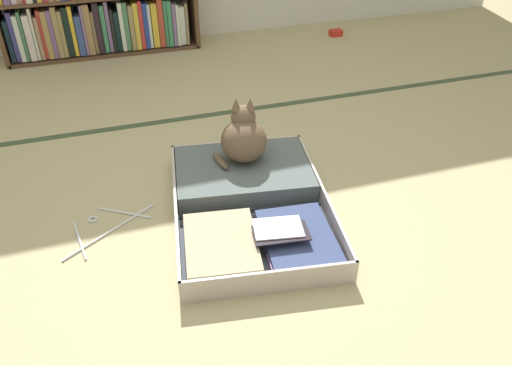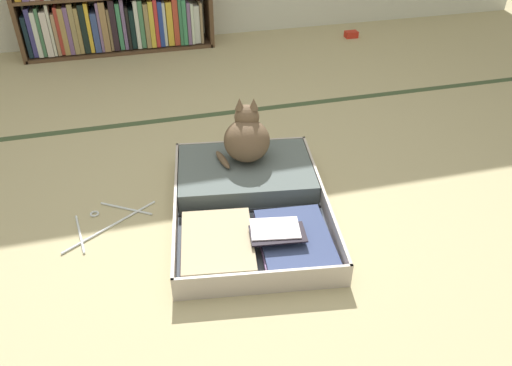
% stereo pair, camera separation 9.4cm
% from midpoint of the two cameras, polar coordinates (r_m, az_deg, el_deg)
% --- Properties ---
extents(ground_plane, '(10.00, 10.00, 0.00)m').
position_cam_midpoint_polar(ground_plane, '(2.22, -4.94, -4.32)').
color(ground_plane, tan).
extents(tatami_border, '(4.80, 0.05, 0.00)m').
position_cam_midpoint_polar(tatami_border, '(3.04, -9.35, 7.12)').
color(tatami_border, '#3B4C2E').
rests_on(tatami_border, ground_plane).
extents(open_suitcase, '(0.79, 1.03, 0.11)m').
position_cam_midpoint_polar(open_suitcase, '(2.27, -2.15, -1.63)').
color(open_suitcase, '#BDB0A6').
rests_on(open_suitcase, ground_plane).
extents(black_cat, '(0.28, 0.26, 0.30)m').
position_cam_midpoint_polar(black_cat, '(2.37, -2.56, 5.11)').
color(black_cat, brown).
rests_on(black_cat, open_suitcase).
extents(clothes_hanger, '(0.40, 0.33, 0.01)m').
position_cam_midpoint_polar(clothes_hanger, '(2.28, -17.80, -4.78)').
color(clothes_hanger, silver).
rests_on(clothes_hanger, ground_plane).
extents(small_red_pouch, '(0.10, 0.07, 0.05)m').
position_cam_midpoint_polar(small_red_pouch, '(4.38, 8.34, 16.39)').
color(small_red_pouch, red).
rests_on(small_red_pouch, ground_plane).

